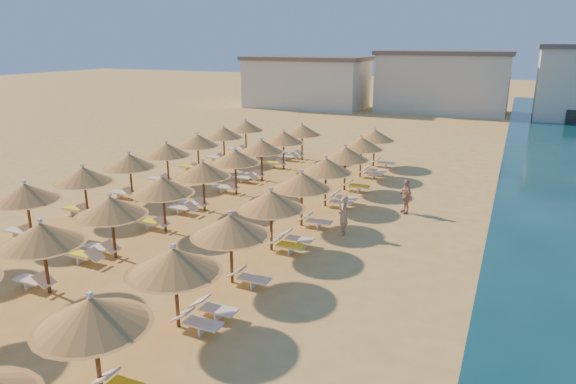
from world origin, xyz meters
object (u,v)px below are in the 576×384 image
at_px(parasol_row_west, 184,178).
at_px(beachgoer_c, 406,196).
at_px(parasol_row_east, 287,191).
at_px(beachgoer_a, 343,215).

distance_m(parasol_row_west, beachgoer_c, 11.07).
relative_size(parasol_row_east, parasol_row_west, 1.00).
xyz_separation_m(parasol_row_west, beachgoer_c, (9.52, 5.49, -1.27)).
relative_size(parasol_row_east, beachgoer_a, 17.92).
bearing_deg(beachgoer_a, parasol_row_west, -88.63).
height_order(parasol_row_east, parasol_row_west, same).
relative_size(parasol_row_west, beachgoer_c, 18.47).
distance_m(beachgoer_a, beachgoer_c, 4.61).
height_order(parasol_row_west, beachgoer_a, parasol_row_west).
distance_m(parasol_row_west, beachgoer_a, 7.78).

